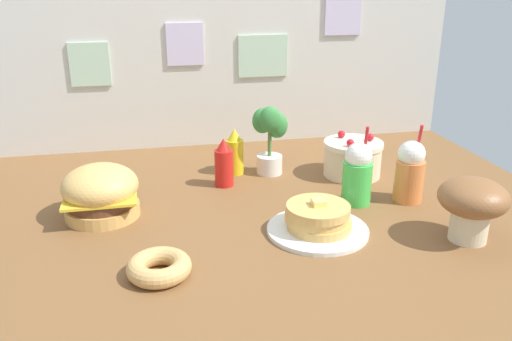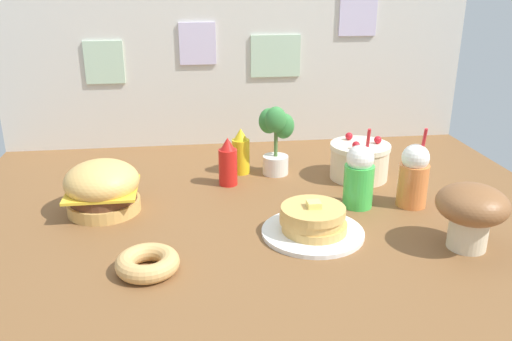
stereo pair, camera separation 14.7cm
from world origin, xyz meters
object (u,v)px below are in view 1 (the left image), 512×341
Objects in this scene: pancake_stack at (318,221)px; donut_pink_glaze at (159,267)px; potted_plant at (270,137)px; mushroom_stool at (472,203)px; ketchup_bottle at (224,164)px; mustard_bottle at (235,153)px; cream_soda_cup at (357,174)px; layer_cake at (353,158)px; orange_float_cup at (410,171)px; burger at (101,192)px.

pancake_stack reaches higher than donut_pink_glaze.
mushroom_stool is at bearing -56.16° from potted_plant.
mustard_bottle is at bearing 62.64° from ketchup_bottle.
cream_soda_cup is 1.36× the size of mushroom_stool.
ketchup_bottle is 1.00× the size of mustard_bottle.
ketchup_bottle reaches higher than donut_pink_glaze.
ketchup_bottle is at bearing -179.91° from layer_cake.
orange_float_cup is at bearing -5.29° from cream_soda_cup.
layer_cake is 0.31m from cream_soda_cup.
layer_cake is 0.68m from mushroom_stool.
donut_pink_glaze is (-0.37, -0.81, -0.07)m from mustard_bottle.
donut_pink_glaze is at bearing -67.78° from burger.
pancake_stack is at bearing -156.48° from orange_float_cup.
potted_plant reaches higher than orange_float_cup.
mustard_bottle is at bearing 168.75° from potted_plant.
donut_pink_glaze is at bearing -142.43° from layer_cake.
mushroom_stool reaches higher than ketchup_bottle.
burger is 0.78m from potted_plant.
cream_soda_cup is at bearing -108.73° from layer_cake.
burger is at bearing 158.57° from pancake_stack.
layer_cake is (1.07, 0.21, -0.01)m from burger.
cream_soda_cup is 0.88m from donut_pink_glaze.
mustard_bottle is 0.77m from orange_float_cup.
mushroom_stool is (0.48, -0.16, 0.09)m from pancake_stack.
ketchup_bottle is 0.76m from orange_float_cup.
donut_pink_glaze is 0.95m from potted_plant.
mustard_bottle is at bearing 165.50° from layer_cake.
cream_soda_cup is (-0.10, -0.29, 0.04)m from layer_cake.
ketchup_bottle is (-0.58, -0.00, 0.02)m from layer_cake.
ketchup_bottle is 0.56m from cream_soda_cup.
potted_plant is (0.22, 0.10, 0.07)m from ketchup_bottle.
cream_soda_cup is at bearing -56.82° from potted_plant.
orange_float_cup is 0.98× the size of potted_plant.
burger is at bearing -156.42° from potted_plant.
mustard_bottle is (0.56, 0.34, 0.00)m from burger.
mustard_bottle is 1.04m from mushroom_stool.
mustard_bottle is at bearing 144.52° from orange_float_cup.
ketchup_bottle is at bearing 116.75° from pancake_stack.
cream_soda_cup reaches higher than burger.
potted_plant is at bearing 24.62° from ketchup_bottle.
pancake_stack is 0.66m from mustard_bottle.
orange_float_cup is 0.63m from potted_plant.
pancake_stack is at bearing 17.51° from donut_pink_glaze.
burger is 0.53m from ketchup_bottle.
orange_float_cup reaches higher than mustard_bottle.
orange_float_cup reaches higher than mushroom_stool.
potted_plant reaches higher than donut_pink_glaze.
burger is at bearing -168.88° from layer_cake.
pancake_stack is 0.32m from cream_soda_cup.
donut_pink_glaze is at bearing -153.76° from cream_soda_cup.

